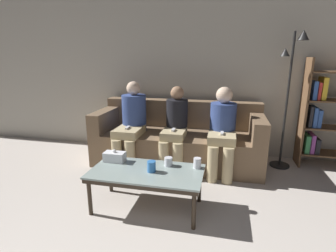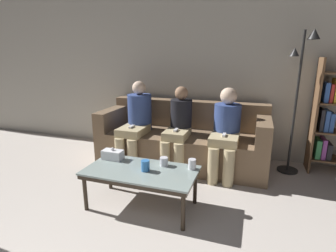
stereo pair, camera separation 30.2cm
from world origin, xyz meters
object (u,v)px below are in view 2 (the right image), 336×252
at_px(seated_person_left_end, 137,120).
at_px(coffee_table, 141,173).
at_px(standing_lamp, 299,88).
at_px(cup_far_center, 192,164).
at_px(cup_near_right, 164,161).
at_px(cup_near_left, 145,166).
at_px(couch, 183,141).
at_px(tissue_box, 113,155).
at_px(seated_person_mid_left, 179,127).
at_px(seated_person_mid_right, 226,129).

bearing_deg(seated_person_left_end, coffee_table, -63.04).
bearing_deg(standing_lamp, cup_far_center, -130.05).
bearing_deg(cup_near_right, cup_far_center, 1.82).
relative_size(cup_near_left, seated_person_left_end, 0.09).
height_order(couch, cup_near_right, couch).
bearing_deg(cup_near_left, tissue_box, 160.32).
height_order(couch, cup_far_center, couch).
height_order(tissue_box, seated_person_mid_left, seated_person_mid_left).
bearing_deg(seated_person_left_end, couch, 19.19).
bearing_deg(standing_lamp, cup_near_left, -135.77).
bearing_deg(tissue_box, cup_far_center, 1.46).
height_order(seated_person_mid_left, seated_person_mid_right, seated_person_mid_right).
bearing_deg(tissue_box, coffee_table, -20.84).
distance_m(couch, seated_person_left_end, 0.71).
bearing_deg(standing_lamp, seated_person_left_end, -170.14).
xyz_separation_m(cup_near_right, seated_person_mid_left, (-0.10, 0.88, 0.13)).
bearing_deg(cup_near_left, coffee_table, 169.29).
distance_m(tissue_box, seated_person_mid_right, 1.42).
distance_m(couch, cup_far_center, 1.17).
xyz_separation_m(cup_near_left, seated_person_mid_right, (0.63, 1.06, 0.14)).
height_order(coffee_table, tissue_box, tissue_box).
xyz_separation_m(couch, coffee_table, (-0.08, -1.26, 0.05)).
bearing_deg(tissue_box, cup_near_left, -19.68).
bearing_deg(cup_far_center, seated_person_left_end, 138.98).
distance_m(coffee_table, seated_person_mid_left, 1.07).
relative_size(coffee_table, seated_person_left_end, 0.95).
relative_size(cup_near_right, cup_far_center, 0.86).
bearing_deg(couch, coffee_table, -93.53).
xyz_separation_m(couch, cup_near_right, (0.10, -1.10, 0.13)).
relative_size(couch, tissue_box, 10.43).
bearing_deg(seated_person_mid_left, seated_person_mid_right, 0.75).
distance_m(coffee_table, cup_near_right, 0.26).
bearing_deg(cup_near_left, cup_near_right, 53.84).
distance_m(cup_near_right, tissue_box, 0.58).
bearing_deg(cup_near_left, couch, 88.94).
xyz_separation_m(tissue_box, seated_person_mid_left, (0.48, 0.89, 0.13)).
bearing_deg(seated_person_mid_right, coffee_table, -123.31).
xyz_separation_m(tissue_box, seated_person_left_end, (-0.14, 0.90, 0.16)).
bearing_deg(cup_near_right, seated_person_left_end, 128.96).
height_order(cup_near_right, seated_person_mid_right, seated_person_mid_right).
relative_size(couch, cup_far_center, 22.26).
xyz_separation_m(coffee_table, tissue_box, (-0.40, 0.15, 0.09)).
xyz_separation_m(coffee_table, seated_person_mid_left, (0.08, 1.04, 0.22)).
bearing_deg(couch, seated_person_left_end, -160.81).
distance_m(cup_near_left, seated_person_mid_right, 1.24).
relative_size(couch, seated_person_mid_left, 2.09).
bearing_deg(seated_person_mid_right, standing_lamp, 23.45).
relative_size(tissue_box, standing_lamp, 0.12).
xyz_separation_m(cup_near_left, seated_person_mid_left, (0.02, 1.05, 0.12)).
relative_size(seated_person_mid_left, seated_person_mid_right, 0.99).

